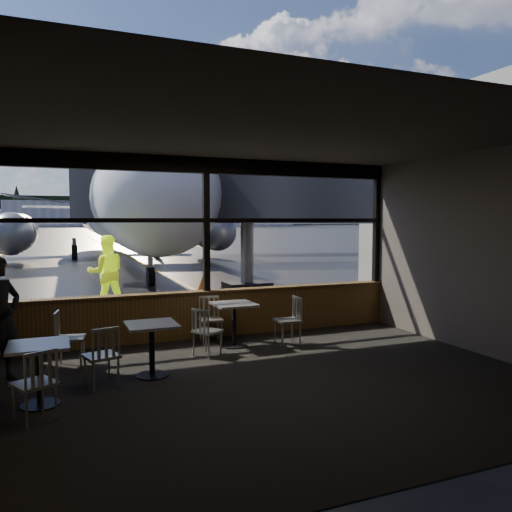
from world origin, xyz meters
TOP-DOWN VIEW (x-y plane):
  - ground_plane at (0.00, 120.00)m, footprint 520.00×520.00m
  - carpet_floor at (0.00, -3.00)m, footprint 8.00×6.00m
  - ceiling at (0.00, -3.00)m, footprint 8.00×6.00m
  - wall_right at (4.00, -3.00)m, footprint 0.04×6.00m
  - wall_back at (0.00, -6.00)m, footprint 8.00×0.04m
  - window_sill at (0.00, 0.00)m, footprint 8.00×0.28m
  - window_header at (0.00, 0.00)m, footprint 8.00×0.18m
  - mullion_centre at (0.00, 0.00)m, footprint 0.12×0.12m
  - mullion_right at (3.95, 0.00)m, footprint 0.12×0.12m
  - window_transom at (0.00, 0.00)m, footprint 8.00×0.10m
  - airliner at (0.69, 20.67)m, footprint 32.00×38.05m
  - jet_bridge at (3.60, 5.50)m, footprint 8.57×10.47m
  - cafe_table_near at (0.26, -0.88)m, footprint 0.73×0.73m
  - cafe_table_mid at (-1.45, -2.07)m, footprint 0.72×0.72m
  - cafe_table_left at (-2.95, -2.72)m, footprint 0.71×0.71m
  - chair_near_e at (1.20, -1.16)m, footprint 0.51×0.51m
  - chair_near_w at (-0.38, -1.30)m, footprint 0.64×0.64m
  - chair_near_n at (-0.06, -0.47)m, footprint 0.53×0.53m
  - chair_mid_s at (-2.18, -2.32)m, footprint 0.59×0.59m
  - chair_mid_w at (-2.55, -1.10)m, footprint 0.57×0.57m
  - chair_left_s at (-2.99, -3.23)m, footprint 0.63×0.63m
  - ground_crew at (-1.53, 3.88)m, footprint 0.95×0.75m
  - cone_nose at (1.85, 6.62)m, footprint 0.39×0.39m
  - cone_wing at (-5.13, 18.46)m, footprint 0.37×0.37m
  - terminal_annex at (10.00, 2.50)m, footprint 5.00×7.00m
  - hangar_mid at (0.00, 185.00)m, footprint 38.00×15.00m
  - hangar_right at (60.00, 178.00)m, footprint 50.00×20.00m
  - fuel_tank_c at (-10.00, 182.00)m, footprint 8.00×8.00m
  - treeline at (0.00, 210.00)m, footprint 360.00×3.00m

SIDE VIEW (x-z plane):
  - ground_plane at x=0.00m, z-range 0.00..0.00m
  - carpet_floor at x=0.00m, z-range 0.01..0.01m
  - cone_wing at x=-5.13m, z-range 0.00..0.51m
  - cone_nose at x=1.85m, z-range 0.00..0.55m
  - cafe_table_left at x=-2.95m, z-range 0.00..0.79m
  - cafe_table_mid at x=-1.45m, z-range 0.00..0.80m
  - cafe_table_near at x=0.26m, z-range 0.00..0.80m
  - chair_near_w at x=-0.38m, z-range 0.00..0.84m
  - chair_left_s at x=-2.99m, z-range 0.00..0.87m
  - chair_near_n at x=-0.06m, z-range 0.00..0.87m
  - chair_mid_s at x=-2.18m, z-range 0.00..0.88m
  - chair_mid_w at x=-2.55m, z-range 0.00..0.90m
  - window_sill at x=0.00m, z-range 0.00..0.90m
  - chair_near_e at x=1.20m, z-range 0.00..0.90m
  - ground_crew at x=-1.53m, z-range 0.00..1.92m
  - wall_right at x=4.00m, z-range 0.00..3.50m
  - wall_back at x=0.00m, z-range 0.00..3.50m
  - mullion_centre at x=0.00m, z-range 0.90..3.50m
  - mullion_right at x=3.95m, z-range 0.90..3.50m
  - jet_bridge at x=3.60m, z-range 0.00..4.57m
  - window_transom at x=0.00m, z-range 2.26..2.34m
  - terminal_annex at x=10.00m, z-range 0.00..6.00m
  - fuel_tank_c at x=-10.00m, z-range 0.00..6.00m
  - window_header at x=0.00m, z-range 3.20..3.50m
  - ceiling at x=0.00m, z-range 3.48..3.52m
  - hangar_mid at x=0.00m, z-range 0.00..10.00m
  - airliner at x=0.69m, z-range 0.00..11.39m
  - hangar_right at x=60.00m, z-range 0.00..12.00m
  - treeline at x=0.00m, z-range 0.00..12.00m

